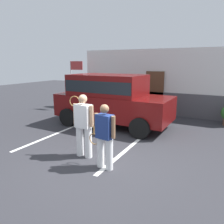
# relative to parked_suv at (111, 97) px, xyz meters

# --- Properties ---
(ground_plane) EXTENTS (40.00, 40.00, 0.00)m
(ground_plane) POSITION_rel_parked_suv_xyz_m (1.43, -3.15, -1.15)
(ground_plane) COLOR #2D2D33
(parking_stripe_0) EXTENTS (0.12, 4.40, 0.01)m
(parking_stripe_0) POSITION_rel_parked_suv_xyz_m (-1.21, -1.65, -1.14)
(parking_stripe_0) COLOR silver
(parking_stripe_0) RESTS_ON ground_plane
(parking_stripe_1) EXTENTS (0.12, 4.40, 0.01)m
(parking_stripe_1) POSITION_rel_parked_suv_xyz_m (1.66, -1.65, -1.14)
(parking_stripe_1) COLOR silver
(parking_stripe_1) RESTS_ON ground_plane
(house_frontage) EXTENTS (8.99, 0.40, 3.16)m
(house_frontage) POSITION_rel_parked_suv_xyz_m (1.42, 3.01, 0.34)
(house_frontage) COLOR white
(house_frontage) RESTS_ON ground_plane
(parked_suv) EXTENTS (4.64, 2.24, 2.05)m
(parked_suv) POSITION_rel_parked_suv_xyz_m (0.00, 0.00, 0.00)
(parked_suv) COLOR #590C0C
(parked_suv) RESTS_ON ground_plane
(tennis_player_man) EXTENTS (0.77, 0.27, 1.71)m
(tennis_player_man) POSITION_rel_parked_suv_xyz_m (0.82, -3.07, -0.25)
(tennis_player_man) COLOR white
(tennis_player_man) RESTS_ON ground_plane
(tennis_player_woman) EXTENTS (0.84, 0.29, 1.58)m
(tennis_player_woman) POSITION_rel_parked_suv_xyz_m (1.65, -3.40, -0.33)
(tennis_player_woman) COLOR white
(tennis_player_woman) RESTS_ON ground_plane
(flag_pole) EXTENTS (0.80, 0.05, 2.63)m
(flag_pole) POSITION_rel_parked_suv_xyz_m (-3.32, 1.96, 0.70)
(flag_pole) COLOR silver
(flag_pole) RESTS_ON ground_plane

